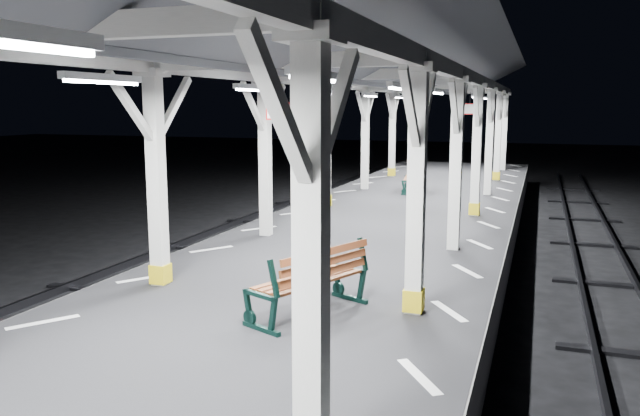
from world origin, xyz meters
The scene contains 6 objects.
platform centered at (0.00, 0.00, 0.50)m, with size 6.00×50.00×1.00m, color black.
hazard_stripes_left centered at (-2.45, 0.00, 1.00)m, with size 1.00×48.00×0.01m, color silver.
hazard_stripes_right centered at (2.45, 0.00, 1.00)m, with size 1.00×48.00×0.01m, color silver.
canopy centered at (0.00, -0.01, 4.56)m, with size 5.40×49.00×4.65m.
bench_mid centered at (0.78, 1.41, 1.51)m, with size 1.29×1.89×0.96m.
bench_far centered at (-0.27, 13.86, 1.48)m, with size 0.86×1.74×0.90m.
Camera 1 is at (3.51, -6.08, 3.78)m, focal length 35.00 mm.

